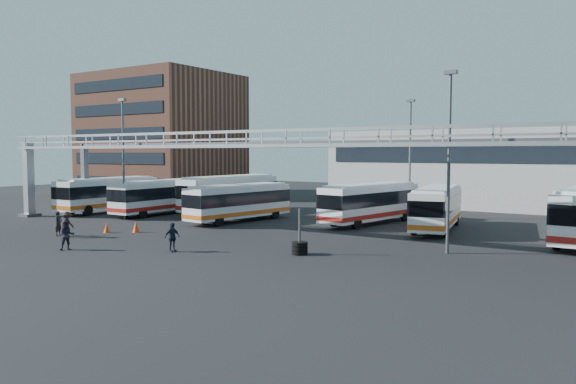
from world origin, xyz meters
The scene contains 20 objects.
ground centered at (0.00, 0.00, 0.00)m, with size 140.00×140.00×0.00m, color black.
gantry centered at (0.00, 5.87, 5.51)m, with size 51.40×5.15×7.10m.
apartment_building centered at (-34.00, 30.00, 8.00)m, with size 18.00×15.00×16.00m, color brown.
warehouse centered at (12.00, 38.00, 4.00)m, with size 42.00×14.00×8.00m, color #9E9E99.
light_pole_left centered at (-16.00, 8.00, 5.73)m, with size 0.70×0.35×10.21m.
light_pole_mid centered at (12.00, 7.00, 5.73)m, with size 0.70×0.35×10.21m.
light_pole_back centered at (4.00, 22.00, 5.73)m, with size 0.70×0.35×10.21m.
bus_0 centered at (-22.18, 11.38, 1.82)m, with size 3.05×10.93×3.29m.
bus_1 centered at (-16.34, 12.62, 1.76)m, with size 2.46×10.48×3.18m.
bus_2 centered at (-11.80, 17.00, 1.94)m, with size 2.92×11.62×3.51m.
bus_3 centered at (-6.95, 12.24, 1.70)m, with size 3.72×10.34×3.07m.
bus_5 centered at (2.77, 16.76, 1.78)m, with size 4.22×10.86×3.22m.
bus_6 centered at (8.41, 16.01, 1.75)m, with size 4.27×10.69×3.17m.
pedestrian_a centered at (-12.26, -0.90, 0.86)m, with size 0.62×0.41×1.71m, color black.
pedestrian_b centered at (-6.86, -4.09, 0.88)m, with size 0.85×0.66×1.75m, color #28222F.
pedestrian_c centered at (-11.15, -1.02, 0.88)m, with size 1.14×0.65×1.76m, color #312320.
pedestrian_d centered at (-1.36, -1.12, 0.84)m, with size 0.98×0.41×1.68m, color #19202E.
cone_left centered at (-10.76, 1.90, 0.36)m, with size 0.45×0.45×0.71m, color #EF430D.
cone_right centered at (-9.15, 3.14, 0.39)m, with size 0.49×0.49×0.79m, color #EF430D.
tire_stack centered at (5.21, 2.15, 0.43)m, with size 0.90×0.90×2.57m.
Camera 1 is at (21.58, -24.12, 5.66)m, focal length 35.00 mm.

